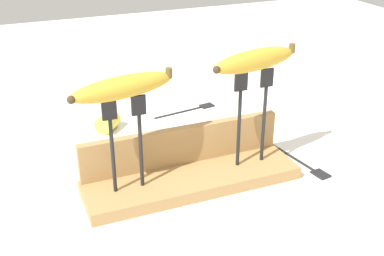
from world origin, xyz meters
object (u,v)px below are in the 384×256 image
(banana_chunk_far, at_px, (108,122))
(fork_fallen_far, at_px, (193,108))
(fork_stand_right, at_px, (253,110))
(fork_fallen_near, at_px, (305,164))
(banana_raised_right, at_px, (256,61))
(banana_raised_left, at_px, (123,88))
(fork_stand_left, at_px, (126,137))

(banana_chunk_far, bearing_deg, fork_fallen_far, 8.82)
(fork_stand_right, relative_size, banana_chunk_far, 2.84)
(fork_stand_right, relative_size, fork_fallen_far, 1.11)
(fork_fallen_near, xyz_separation_m, banana_chunk_far, (-0.34, 0.33, 0.02))
(banana_raised_right, relative_size, fork_fallen_far, 1.10)
(banana_raised_right, height_order, fork_fallen_far, banana_raised_right)
(fork_stand_right, bearing_deg, banana_raised_left, -180.00)
(banana_raised_right, bearing_deg, fork_stand_right, 11.57)
(banana_raised_left, distance_m, fork_fallen_far, 0.49)
(banana_raised_left, relative_size, fork_fallen_far, 1.12)
(banana_raised_right, height_order, fork_fallen_near, banana_raised_right)
(fork_fallen_near, distance_m, fork_fallen_far, 0.38)
(fork_fallen_far, bearing_deg, banana_raised_right, -92.76)
(banana_raised_right, bearing_deg, banana_raised_left, 180.00)
(banana_chunk_far, bearing_deg, fork_stand_left, -96.21)
(banana_raised_left, distance_m, fork_fallen_near, 0.44)
(banana_raised_right, xyz_separation_m, banana_chunk_far, (-0.22, 0.31, -0.22))
(fork_fallen_far, relative_size, banana_chunk_far, 2.56)
(banana_chunk_far, bearing_deg, fork_stand_right, -54.78)
(fork_stand_right, distance_m, banana_raised_left, 0.27)
(fork_stand_left, distance_m, fork_fallen_near, 0.40)
(banana_raised_left, distance_m, banana_raised_right, 0.25)
(banana_raised_right, distance_m, fork_fallen_near, 0.27)
(fork_stand_left, xyz_separation_m, banana_chunk_far, (0.03, 0.31, -0.11))
(fork_stand_left, height_order, banana_raised_left, banana_raised_left)
(fork_fallen_far, distance_m, banana_chunk_far, 0.24)
(fork_fallen_far, bearing_deg, fork_stand_left, -127.85)
(fork_fallen_near, bearing_deg, banana_chunk_far, 136.45)
(banana_chunk_far, bearing_deg, banana_raised_right, -54.79)
(fork_stand_left, xyz_separation_m, fork_fallen_far, (0.27, 0.35, -0.13))
(fork_fallen_near, bearing_deg, banana_raised_right, 172.71)
(fork_fallen_near, bearing_deg, fork_stand_left, 177.58)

